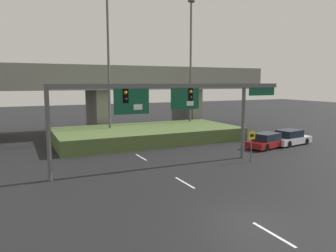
% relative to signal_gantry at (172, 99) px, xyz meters
% --- Properties ---
extents(ground_plane, '(160.00, 160.00, 0.00)m').
position_rel_signal_gantry_xyz_m(ground_plane, '(-1.01, -10.04, -4.87)').
color(ground_plane, black).
extents(lane_markings, '(0.14, 32.43, 0.01)m').
position_rel_signal_gantry_xyz_m(lane_markings, '(-1.01, 3.64, -4.86)').
color(lane_markings, silver).
rests_on(lane_markings, ground).
extents(signal_gantry, '(17.93, 0.44, 5.95)m').
position_rel_signal_gantry_xyz_m(signal_gantry, '(0.00, 0.00, 0.00)').
color(signal_gantry, '#515456').
rests_on(signal_gantry, ground).
extents(speed_limit_sign, '(0.60, 0.11, 2.38)m').
position_rel_signal_gantry_xyz_m(speed_limit_sign, '(6.11, -1.31, -3.31)').
color(speed_limit_sign, '#4C4C4C').
rests_on(speed_limit_sign, ground).
extents(highway_light_pole_near, '(0.70, 0.36, 15.17)m').
position_rel_signal_gantry_xyz_m(highway_light_pole_near, '(-1.26, 12.06, 3.09)').
color(highway_light_pole_near, '#515456').
rests_on(highway_light_pole_near, ground).
extents(highway_light_pole_far, '(0.70, 0.36, 15.45)m').
position_rel_signal_gantry_xyz_m(highway_light_pole_far, '(9.08, 13.64, 3.24)').
color(highway_light_pole_far, '#515456').
rests_on(highway_light_pole_far, ground).
extents(overpass_bridge, '(43.89, 7.87, 7.94)m').
position_rel_signal_gantry_xyz_m(overpass_bridge, '(-1.01, 18.91, 0.67)').
color(overpass_bridge, gray).
rests_on(overpass_bridge, ground).
extents(grass_embankment, '(18.60, 9.15, 1.37)m').
position_rel_signal_gantry_xyz_m(grass_embankment, '(2.29, 10.55, -4.18)').
color(grass_embankment, '#4C6033').
rests_on(grass_embankment, ground).
extents(parked_sedan_near_right, '(4.85, 2.90, 1.39)m').
position_rel_signal_gantry_xyz_m(parked_sedan_near_right, '(10.99, 2.32, -4.22)').
color(parked_sedan_near_right, maroon).
rests_on(parked_sedan_near_right, ground).
extents(parked_sedan_mid_right, '(4.70, 2.57, 1.46)m').
position_rel_signal_gantry_xyz_m(parked_sedan_mid_right, '(14.04, 2.56, -4.19)').
color(parked_sedan_mid_right, silver).
rests_on(parked_sedan_mid_right, ground).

